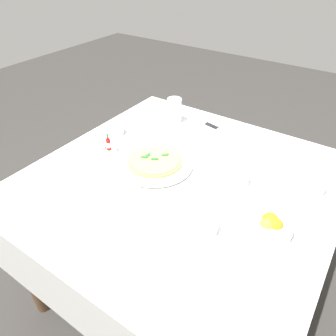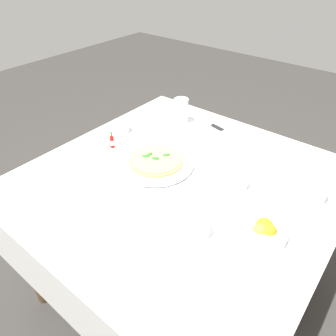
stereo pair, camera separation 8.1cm
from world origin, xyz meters
name	(u,v)px [view 2 (the right image)]	position (x,y,z in m)	size (l,w,h in m)	color
ground_plane	(177,285)	(0.00, 0.00, 0.00)	(8.00, 8.00, 0.00)	#33302D
dining_table	(180,202)	(0.00, 0.00, 0.61)	(1.19, 1.19, 0.74)	white
pizza_plate	(156,163)	(-0.14, 0.02, 0.75)	(0.33, 0.33, 0.02)	white
pizza	(156,160)	(-0.15, 0.02, 0.76)	(0.24, 0.24, 0.02)	#DBAD60
coffee_cup_near_left	(316,193)	(0.46, 0.21, 0.77)	(0.13, 0.13, 0.07)	white
coffee_cup_far_left	(238,182)	(0.20, 0.10, 0.77)	(0.13, 0.13, 0.06)	white
coffee_cup_near_right	(121,128)	(-0.46, 0.12, 0.77)	(0.13, 0.13, 0.07)	white
coffee_cup_left_edge	(199,227)	(0.22, -0.20, 0.77)	(0.13, 0.13, 0.07)	white
water_glass_far_right	(181,112)	(-0.30, 0.40, 0.79)	(0.08, 0.08, 0.13)	white
napkin_folded	(224,134)	(-0.04, 0.41, 0.75)	(0.25, 0.18, 0.02)	white
dinner_knife	(225,132)	(-0.04, 0.41, 0.76)	(0.19, 0.06, 0.01)	silver
citrus_bowl	(264,231)	(0.39, -0.07, 0.76)	(0.15, 0.15, 0.07)	white
hot_sauce_bottle	(112,141)	(-0.39, -0.01, 0.77)	(0.02, 0.02, 0.08)	#B7140F
salt_shaker	(118,144)	(-0.37, 0.00, 0.76)	(0.03, 0.03, 0.06)	white
pepper_shaker	(107,142)	(-0.42, -0.02, 0.76)	(0.03, 0.03, 0.06)	white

